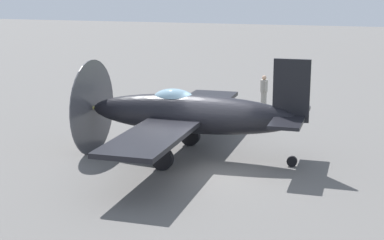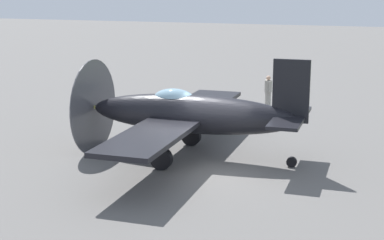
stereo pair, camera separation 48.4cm
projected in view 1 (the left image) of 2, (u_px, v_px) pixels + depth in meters
ground_plane at (208, 171)px, 19.87m from camera, size 160.00×160.00×0.00m
airplane_lead at (187, 114)px, 21.14m from camera, size 11.04×8.74×3.94m
ground_crew_chief at (264, 91)px, 29.98m from camera, size 0.56×0.38×1.73m
supply_crate at (185, 104)px, 29.72m from camera, size 1.25×1.25×0.64m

